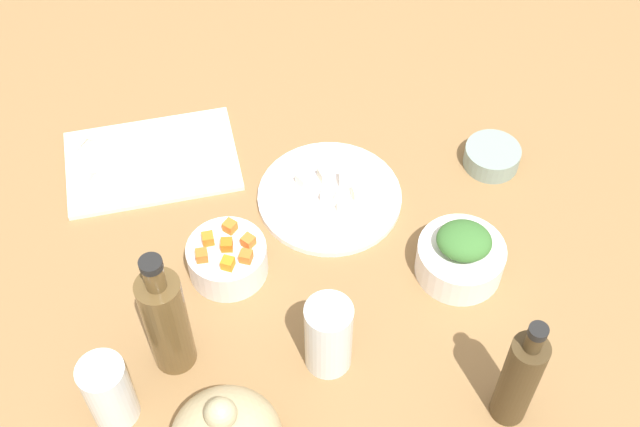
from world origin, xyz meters
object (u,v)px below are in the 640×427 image
Objects in this scene: cutting_board at (152,161)px; drinking_glass_0 at (328,336)px; bottle_1 at (519,379)px; plate_tofu at (330,197)px; bowl_greens at (460,259)px; bowl_carrots at (228,259)px; bowl_small_side at (492,156)px; drinking_glass_1 at (109,392)px; bottle_0 at (166,321)px.

cutting_board is 2.20× the size of drinking_glass_0.
bottle_1 is 27.02cm from drinking_glass_0.
drinking_glass_0 is (-19.25, 46.45, 6.32)cm from cutting_board.
drinking_glass_0 reaches higher than plate_tofu.
bowl_greens and bowl_carrots have the same top height.
cutting_board is at bearing -39.88° from bowl_greens.
drinking_glass_0 is at bearing 37.39° from bowl_small_side.
bottle_0 is at bearing -146.04° from drinking_glass_1.
bowl_small_side is 48.18cm from bottle_1.
plate_tofu is at bearing -106.69° from drinking_glass_0.
drinking_glass_1 is (31.42, -0.16, -0.55)cm from drinking_glass_0.
bowl_greens is at bearing -158.38° from drinking_glass_0.
drinking_glass_1 is at bearing -0.29° from drinking_glass_0.
bowl_greens is 1.42× the size of bowl_small_side.
bowl_small_side is 0.40× the size of bottle_0.
bottle_0 reaches higher than bowl_greens.
bowl_greens is at bearing 128.34° from plate_tofu.
cutting_board is 74.69cm from bottle_1.
bowl_small_side is at bearing -179.96° from plate_tofu.
bottle_0 is 1.97× the size of drinking_glass_1.
drinking_glass_0 reaches higher than bowl_small_side.
bottle_0 is at bearing 36.90° from plate_tofu.
drinking_glass_0 reaches higher than drinking_glass_1.
drinking_glass_1 is (53.78, -15.06, -3.36)cm from bottle_1.
bottle_0 reaches higher than drinking_glass_0.
bottle_1 reaches higher than plate_tofu.
bowl_carrots is 0.56× the size of bottle_1.
bottle_1 is 55.95cm from drinking_glass_1.
bottle_0 is at bearing 20.82° from bowl_small_side.
plate_tofu is 1.82× the size of drinking_glass_0.
bottle_0 is (2.53, 39.80, 9.80)cm from cutting_board.
plate_tofu reaches higher than cutting_board.
bottle_1 is at bearing 106.80° from plate_tofu.
cutting_board is 41.07cm from bottle_0.
drinking_glass_1 is (12.16, 46.29, 5.77)cm from cutting_board.
bowl_carrots is at bearing 11.13° from bowl_small_side.
drinking_glass_1 is (70.28, 29.55, 4.38)cm from bowl_small_side.
cutting_board is at bearing -104.72° from drinking_glass_1.
bottle_1 reaches higher than drinking_glass_1.
cutting_board is at bearing -72.47° from bowl_carrots.
bottle_1 is (-41.61, 61.35, 9.13)cm from cutting_board.
plate_tofu is 1.78× the size of bowl_greens.
bowl_carrots is 50.70cm from bowl_small_side.
plate_tofu is 22.18cm from bowl_carrots.
bottle_0 reaches higher than drinking_glass_1.
drinking_glass_0 is (-21.78, 6.65, -3.48)cm from bottle_0.
bottle_1 is (-13.46, 44.58, 9.03)cm from plate_tofu.
bowl_small_side is (-58.12, 16.74, 1.40)cm from cutting_board.
cutting_board is at bearing -93.63° from bottle_0.
plate_tofu is 1.09× the size of bottle_1.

